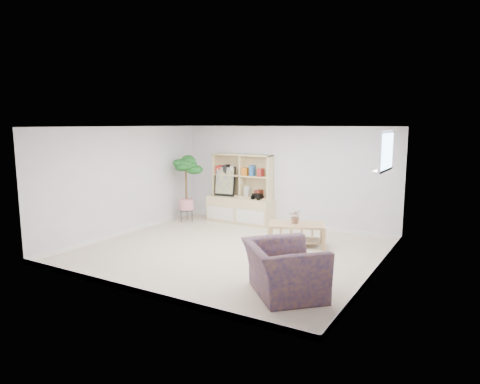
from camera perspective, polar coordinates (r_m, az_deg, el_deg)
The scene contains 14 objects.
floor at distance 8.41m, azimuth -1.34°, elevation -7.89°, with size 5.50×5.00×0.01m, color beige.
ceiling at distance 8.05m, azimuth -1.41°, elevation 8.68°, with size 5.50×5.00×0.01m, color white.
walls at distance 8.14m, azimuth -1.38°, elevation 0.21°, with size 5.51×5.01×2.40m.
baseboard at distance 8.40m, azimuth -1.35°, elevation -7.56°, with size 5.50×5.00×0.10m, color white, non-canonical shape.
window at distance 7.61m, azimuth 18.98°, elevation 5.16°, with size 0.10×0.98×0.68m, color silver, non-canonical shape.
window_sill at distance 7.64m, azimuth 18.41°, elevation 2.79°, with size 0.14×1.00×0.04m, color white.
storage_unit at distance 10.64m, azimuth 0.03°, elevation 0.43°, with size 1.71×0.58×1.71m, color beige, non-canonical shape.
poster at distance 10.81m, azimuth -2.00°, elevation 1.44°, with size 0.54×0.13×0.75m, color yellow, non-canonical shape.
toy_truck at distance 10.35m, azimuth 2.32°, elevation -0.56°, with size 0.31×0.21×0.17m, color black, non-canonical shape.
coffee_table at distance 8.78m, azimuth 7.53°, elevation -5.67°, with size 1.13×0.62×0.46m, color olive, non-canonical shape.
table_plant at distance 8.70m, azimuth 7.44°, elevation -3.24°, with size 0.26×0.23×0.29m, color #196416.
floor_tree at distance 10.82m, azimuth -7.19°, elevation 0.43°, with size 0.62×0.62×1.68m, color #105218, non-canonical shape.
armchair at distance 6.29m, azimuth 5.89°, elevation -9.76°, with size 1.16×1.01×0.86m, color navy.
sill_plant at distance 7.67m, azimuth 18.53°, elevation 3.77°, with size 0.12×0.10×0.22m, color #105218.
Camera 1 is at (4.23, -6.84, 2.46)m, focal length 32.00 mm.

